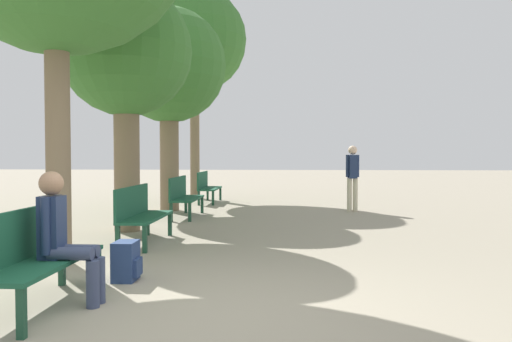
{
  "coord_description": "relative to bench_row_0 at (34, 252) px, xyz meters",
  "views": [
    {
      "loc": [
        0.75,
        -4.22,
        1.39
      ],
      "look_at": [
        0.09,
        6.63,
        1.02
      ],
      "focal_mm": 35.0,
      "sensor_mm": 36.0,
      "label": 1
    }
  ],
  "objects": [
    {
      "name": "bench_row_2",
      "position": [
        0.0,
        6.52,
        0.0
      ],
      "size": [
        0.48,
        1.6,
        0.89
      ],
      "color": "#195138",
      "rests_on": "ground_plane"
    },
    {
      "name": "ground_plane",
      "position": [
        1.52,
        -0.11,
        -0.5
      ],
      "size": [
        80.0,
        80.0,
        0.0
      ],
      "primitive_type": "plane",
      "color": "gray"
    },
    {
      "name": "person_seated",
      "position": [
        0.23,
        0.1,
        0.15
      ],
      "size": [
        0.58,
        0.33,
        1.23
      ],
      "color": "#384260",
      "rests_on": "ground_plane"
    },
    {
      "name": "bench_row_1",
      "position": [
        0.0,
        3.26,
        0.0
      ],
      "size": [
        0.48,
        1.6,
        0.89
      ],
      "color": "#195138",
      "rests_on": "ground_plane"
    },
    {
      "name": "backpack",
      "position": [
        0.52,
        0.99,
        -0.29
      ],
      "size": [
        0.27,
        0.32,
        0.43
      ],
      "color": "navy",
      "rests_on": "ground_plane"
    },
    {
      "name": "bench_row_0",
      "position": [
        0.0,
        0.0,
        0.0
      ],
      "size": [
        0.48,
        1.6,
        0.89
      ],
      "color": "#195138",
      "rests_on": "ground_plane"
    },
    {
      "name": "pedestrian_near",
      "position": [
        3.87,
        7.85,
        0.41
      ],
      "size": [
        0.32,
        0.25,
        1.6
      ],
      "color": "beige",
      "rests_on": "ground_plane"
    },
    {
      "name": "tree_row_3",
      "position": [
        -0.6,
        11.2,
        4.42
      ],
      "size": [
        3.25,
        3.25,
        6.58
      ],
      "color": "#7A664C",
      "rests_on": "ground_plane"
    },
    {
      "name": "bench_row_3",
      "position": [
        0.0,
        9.77,
        0.0
      ],
      "size": [
        0.48,
        1.6,
        0.89
      ],
      "color": "#195138",
      "rests_on": "ground_plane"
    },
    {
      "name": "tree_row_2",
      "position": [
        -0.6,
        7.77,
        3.01
      ],
      "size": [
        2.81,
        2.81,
        4.97
      ],
      "color": "#7A664C",
      "rests_on": "ground_plane"
    },
    {
      "name": "tree_row_1",
      "position": [
        -0.6,
        4.49,
        2.67
      ],
      "size": [
        2.37,
        2.37,
        4.44
      ],
      "color": "#7A664C",
      "rests_on": "ground_plane"
    }
  ]
}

